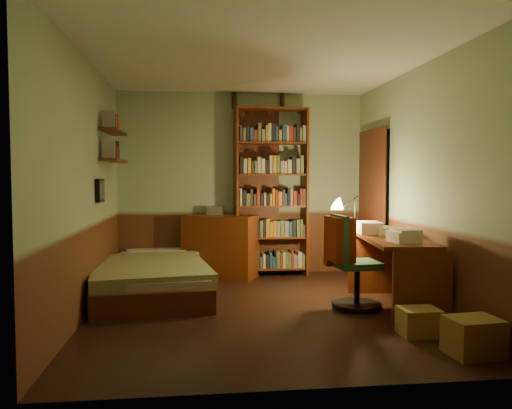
{
  "coord_description": "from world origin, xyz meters",
  "views": [
    {
      "loc": [
        -0.64,
        -5.15,
        1.4
      ],
      "look_at": [
        0.0,
        0.25,
        1.1
      ],
      "focal_mm": 35.0,
      "sensor_mm": 36.0,
      "label": 1
    }
  ],
  "objects": [
    {
      "name": "floor",
      "position": [
        0.0,
        0.0,
        -0.01
      ],
      "size": [
        3.5,
        4.0,
        0.02
      ],
      "primitive_type": "cube",
      "color": "black",
      "rests_on": "ground"
    },
    {
      "name": "ceiling",
      "position": [
        0.0,
        0.0,
        2.61
      ],
      "size": [
        3.5,
        4.0,
        0.02
      ],
      "primitive_type": "cube",
      "color": "silver",
      "rests_on": "wall_back"
    },
    {
      "name": "wall_back",
      "position": [
        0.0,
        2.01,
        1.3
      ],
      "size": [
        3.5,
        0.02,
        2.6
      ],
      "primitive_type": "cube",
      "color": "#91AB84",
      "rests_on": "ground"
    },
    {
      "name": "wall_left",
      "position": [
        -1.76,
        0.0,
        1.3
      ],
      "size": [
        0.02,
        4.0,
        2.6
      ],
      "primitive_type": "cube",
      "color": "#91AB84",
      "rests_on": "ground"
    },
    {
      "name": "wall_right",
      "position": [
        1.76,
        0.0,
        1.3
      ],
      "size": [
        0.02,
        4.0,
        2.6
      ],
      "primitive_type": "cube",
      "color": "#91AB84",
      "rests_on": "ground"
    },
    {
      "name": "wall_front",
      "position": [
        0.0,
        -2.01,
        1.3
      ],
      "size": [
        3.5,
        0.02,
        2.6
      ],
      "primitive_type": "cube",
      "color": "#91AB84",
      "rests_on": "ground"
    },
    {
      "name": "doorway",
      "position": [
        1.72,
        1.3,
        1.0
      ],
      "size": [
        0.06,
        0.9,
        2.0
      ],
      "primitive_type": "cube",
      "color": "black",
      "rests_on": "ground"
    },
    {
      "name": "door_trim",
      "position": [
        1.69,
        1.3,
        1.0
      ],
      "size": [
        0.02,
        0.98,
        2.08
      ],
      "primitive_type": "cube",
      "color": "#451E10",
      "rests_on": "ground"
    },
    {
      "name": "bed",
      "position": [
        -1.19,
        0.93,
        0.34
      ],
      "size": [
        1.44,
        2.39,
        0.68
      ],
      "primitive_type": "cube",
      "rotation": [
        0.0,
        0.0,
        0.1
      ],
      "color": "#6D8350",
      "rests_on": "ground"
    },
    {
      "name": "dresser",
      "position": [
        -0.32,
        1.76,
        0.44
      ],
      "size": [
        1.09,
        0.85,
        0.87
      ],
      "primitive_type": "cube",
      "rotation": [
        0.0,
        0.0,
        -0.42
      ],
      "color": "#59260E",
      "rests_on": "ground"
    },
    {
      "name": "mini_stereo",
      "position": [
        -0.38,
        1.89,
        0.93
      ],
      "size": [
        0.26,
        0.23,
        0.12
      ],
      "primitive_type": "cube",
      "rotation": [
        0.0,
        0.0,
        -0.27
      ],
      "color": "#B2B2B7",
      "rests_on": "dresser"
    },
    {
      "name": "bookshelf",
      "position": [
        0.4,
        1.85,
        1.19
      ],
      "size": [
        1.04,
        0.4,
        2.37
      ],
      "primitive_type": "cube",
      "rotation": [
        0.0,
        0.0,
        0.08
      ],
      "color": "#59260E",
      "rests_on": "ground"
    },
    {
      "name": "bottle_left",
      "position": [
        -0.11,
        1.96,
        2.5
      ],
      "size": [
        0.07,
        0.07,
        0.25
      ],
      "primitive_type": "cylinder",
      "rotation": [
        0.0,
        0.0,
        0.02
      ],
      "color": "black",
      "rests_on": "bookshelf"
    },
    {
      "name": "bottle_right",
      "position": [
        0.58,
        1.96,
        2.5
      ],
      "size": [
        0.07,
        0.07,
        0.25
      ],
      "primitive_type": "cylinder",
      "rotation": [
        0.0,
        0.0,
        -0.05
      ],
      "color": "black",
      "rests_on": "bookshelf"
    },
    {
      "name": "desk",
      "position": [
        1.44,
        -0.09,
        0.38
      ],
      "size": [
        0.74,
        1.47,
        0.75
      ],
      "primitive_type": "cube",
      "rotation": [
        0.0,
        0.0,
        -0.11
      ],
      "color": "#59260E",
      "rests_on": "ground"
    },
    {
      "name": "paper_stack",
      "position": [
        1.31,
        0.32,
        0.82
      ],
      "size": [
        0.28,
        0.36,
        0.13
      ],
      "primitive_type": "cube",
      "rotation": [
        0.0,
        0.0,
        -0.1
      ],
      "color": "silver",
      "rests_on": "desk"
    },
    {
      "name": "desk_lamp",
      "position": [
        1.24,
        0.61,
        1.09
      ],
      "size": [
        0.24,
        0.24,
        0.67
      ],
      "primitive_type": "cone",
      "rotation": [
        0.0,
        0.0,
        -0.23
      ],
      "color": "black",
      "rests_on": "desk"
    },
    {
      "name": "office_chair",
      "position": [
        1.05,
        -0.06,
        0.5
      ],
      "size": [
        0.54,
        0.48,
        1.01
      ],
      "primitive_type": "cube",
      "rotation": [
        0.0,
        0.0,
        0.07
      ],
      "color": "#316134",
      "rests_on": "ground"
    },
    {
      "name": "red_jacket",
      "position": [
        0.8,
        0.16,
        1.24
      ],
      "size": [
        0.36,
        0.45,
        0.47
      ],
      "primitive_type": "cube",
      "rotation": [
        0.0,
        0.0,
        -0.42
      ],
      "color": "#963014",
      "rests_on": "office_chair"
    },
    {
      "name": "wall_shelf_lower",
      "position": [
        -1.64,
        1.1,
        1.6
      ],
      "size": [
        0.2,
        0.9,
        0.03
      ],
      "primitive_type": "cube",
      "color": "#59260E",
      "rests_on": "wall_left"
    },
    {
      "name": "wall_shelf_upper",
      "position": [
        -1.64,
        1.1,
        1.95
      ],
      "size": [
        0.2,
        0.9,
        0.03
      ],
      "primitive_type": "cube",
      "color": "#59260E",
      "rests_on": "wall_left"
    },
    {
      "name": "framed_picture",
      "position": [
        -1.72,
        0.6,
        1.25
      ],
      "size": [
        0.04,
        0.32,
        0.26
      ],
      "primitive_type": "cube",
      "color": "black",
      "rests_on": "wall_left"
    },
    {
      "name": "cardboard_box_a",
      "position": [
        1.51,
        -1.54,
        0.15
      ],
      "size": [
        0.42,
        0.35,
        0.3
      ],
      "primitive_type": "cube",
      "rotation": [
        0.0,
        0.0,
        0.09
      ],
      "color": "olive",
      "rests_on": "ground"
    },
    {
      "name": "cardboard_box_b",
      "position": [
        1.31,
        -1.0,
        0.12
      ],
      "size": [
        0.34,
        0.28,
        0.24
      ],
      "primitive_type": "cube",
      "rotation": [
        0.0,
        0.0,
        -0.0
      ],
      "color": "olive",
      "rests_on": "ground"
    }
  ]
}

